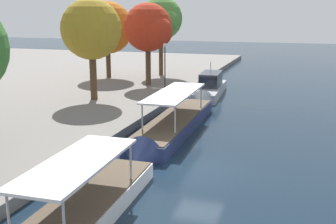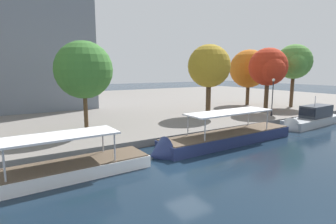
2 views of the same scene
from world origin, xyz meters
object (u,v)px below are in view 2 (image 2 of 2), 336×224
at_px(tour_boat_1, 44,176).
at_px(tree_3, 250,68).
at_px(tree_1, 294,63).
at_px(lamp_post, 273,94).
at_px(tour_boat_2, 221,140).
at_px(tree_0, 209,67).
at_px(motor_yacht_3, 310,121).
at_px(tree_5, 268,67).
at_px(tree_2, 84,69).

bearing_deg(tour_boat_1, tree_3, -158.41).
xyz_separation_m(tree_1, tree_3, (-3.51, 5.71, -0.83)).
bearing_deg(tour_boat_1, lamp_post, -170.99).
bearing_deg(tree_1, tour_boat_2, -159.28).
bearing_deg(tour_boat_1, tree_0, -156.38).
bearing_deg(tour_boat_2, motor_yacht_3, -179.17).
height_order(tour_boat_2, tree_5, tree_5).
xyz_separation_m(motor_yacht_3, lamp_post, (-1.38, 4.45, 2.98)).
xyz_separation_m(tree_3, tree_5, (-4.23, -6.95, 0.07)).
height_order(tour_boat_1, lamp_post, lamp_post).
height_order(tree_3, tree_5, tree_3).
xyz_separation_m(tree_1, tree_2, (-32.69, 0.47, -1.07)).
bearing_deg(lamp_post, tour_boat_2, -159.64).
xyz_separation_m(tour_boat_2, tree_3, (19.83, 14.54, 6.46)).
bearing_deg(tree_2, tour_boat_2, -44.84).
bearing_deg(tour_boat_2, tree_1, -160.61).
bearing_deg(tree_5, motor_yacht_3, -95.86).
distance_m(tour_boat_1, tree_1, 39.58).
bearing_deg(lamp_post, tour_boat_1, -169.00).
xyz_separation_m(tour_boat_1, tree_5, (30.03, 8.01, 6.60)).
distance_m(tree_3, tree_5, 8.14).
xyz_separation_m(lamp_post, tree_3, (6.33, 9.53, 3.33)).
xyz_separation_m(tour_boat_2, tree_5, (15.60, 7.59, 6.53)).
height_order(tree_0, tree_2, tree_0).
bearing_deg(motor_yacht_3, lamp_post, -76.83).
xyz_separation_m(tour_boat_1, tree_1, (37.77, 9.25, 7.36)).
bearing_deg(tree_5, tree_1, 9.10).
distance_m(tree_0, tree_5, 9.27).
distance_m(tour_boat_2, tree_5, 18.53).
distance_m(tour_boat_1, tree_3, 37.95).
bearing_deg(tour_boat_2, tree_5, -155.39).
bearing_deg(lamp_post, tree_0, 146.30).
relative_size(motor_yacht_3, tree_0, 1.21).
distance_m(motor_yacht_3, tree_2, 26.46).
bearing_deg(tree_0, tree_3, 20.26).
bearing_deg(tree_5, tree_2, 176.07).
height_order(tour_boat_1, motor_yacht_3, motor_yacht_3).
bearing_deg(tour_boat_1, tree_5, -167.06).
xyz_separation_m(tour_boat_2, motor_yacht_3, (14.88, 0.56, 0.16)).
bearing_deg(tree_5, tour_boat_2, -154.06).
bearing_deg(tour_boat_2, tour_boat_1, 0.34).
relative_size(tree_0, tree_3, 0.98).
height_order(tour_boat_1, tree_1, tree_1).
xyz_separation_m(tree_2, tree_5, (24.95, -1.71, 0.31)).
bearing_deg(tree_3, tour_boat_1, -156.42).
relative_size(tour_boat_2, tree_1, 1.52).
height_order(tour_boat_2, lamp_post, lamp_post).
height_order(tour_boat_2, tree_2, tree_2).
bearing_deg(tree_5, tree_0, 167.22).
xyz_separation_m(lamp_post, tree_2, (-22.85, 4.29, 3.09)).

